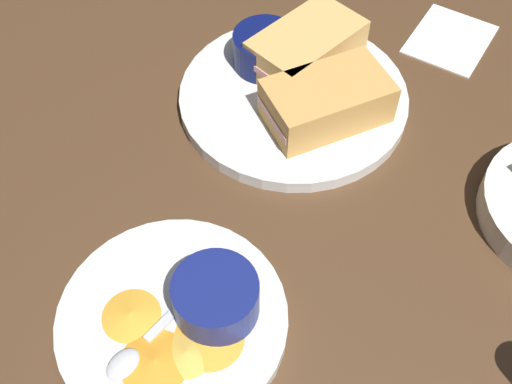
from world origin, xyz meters
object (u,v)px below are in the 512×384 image
object	(u,v)px
sandwich_half_far	(306,49)
ramekin_dark_sauce	(265,48)
plate_sandwich_main	(293,98)
spoon_by_gravy_ramekin	(134,353)
sandwich_half_near	(327,101)
ramekin_light_gravy	(216,297)
spoon_by_dark_ramekin	(287,92)
plate_chips_companion	(173,320)

from	to	relation	value
sandwich_half_far	ramekin_dark_sauce	size ratio (longest dim) A/B	1.87
plate_sandwich_main	spoon_by_gravy_ramekin	xyz separation A→B (cm)	(33.41, 8.13, 1.16)
plate_sandwich_main	sandwich_half_far	bearing A→B (deg)	-158.98
sandwich_half_near	spoon_by_gravy_ramekin	bearing A→B (deg)	5.65
sandwich_half_near	spoon_by_gravy_ramekin	xyz separation A→B (cm)	(32.63, 3.23, -2.04)
ramekin_dark_sauce	ramekin_light_gravy	xyz separation A→B (cm)	(27.60, 16.35, -0.05)
spoon_by_dark_ramekin	plate_chips_companion	world-z (taller)	spoon_by_dark_ramekin
sandwich_half_far	spoon_by_gravy_ramekin	bearing A→B (deg)	14.59
spoon_by_dark_ramekin	spoon_by_gravy_ramekin	distance (cm)	33.77
sandwich_half_far	ramekin_dark_sauce	xyz separation A→B (cm)	(2.82, -3.81, -0.16)
spoon_by_dark_ramekin	spoon_by_gravy_ramekin	bearing A→B (deg)	14.56
sandwich_half_far	spoon_by_gravy_ramekin	world-z (taller)	sandwich_half_far
ramekin_dark_sauce	spoon_by_dark_ramekin	bearing A→B (deg)	64.12
ramekin_light_gravy	plate_chips_companion	bearing A→B (deg)	-39.81
plate_sandwich_main	ramekin_light_gravy	distance (cm)	28.11
plate_sandwich_main	ramekin_light_gravy	xyz separation A→B (cm)	(25.79, 10.76, 2.99)
spoon_by_gravy_ramekin	ramekin_dark_sauce	bearing A→B (deg)	-158.73
sandwich_half_far	spoon_by_dark_ramekin	distance (cm)	5.90
spoon_by_dark_ramekin	ramekin_light_gravy	xyz separation A→B (cm)	(25.07, 11.13, 1.83)
spoon_by_dark_ramekin	plate_chips_companion	distance (cm)	29.45
plate_chips_companion	ramekin_light_gravy	xyz separation A→B (cm)	(-3.09, 2.57, 2.99)
plate_sandwich_main	ramekin_light_gravy	size ratio (longest dim) A/B	3.45
sandwich_half_far	ramekin_dark_sauce	bearing A→B (deg)	-53.51
sandwich_half_near	sandwich_half_far	size ratio (longest dim) A/B	1.07
sandwich_half_near	plate_chips_companion	distance (cm)	28.48
plate_sandwich_main	plate_chips_companion	world-z (taller)	same
plate_chips_companion	spoon_by_gravy_ramekin	size ratio (longest dim) A/B	2.09
spoon_by_gravy_ramekin	plate_sandwich_main	bearing A→B (deg)	-166.33
sandwich_half_far	spoon_by_dark_ramekin	world-z (taller)	sandwich_half_far
sandwich_half_near	plate_sandwich_main	bearing A→B (deg)	-98.98
ramekin_dark_sauce	spoon_by_dark_ramekin	world-z (taller)	ramekin_dark_sauce
spoon_by_gravy_ramekin	sandwich_half_near	bearing A→B (deg)	-174.35
spoon_by_dark_ramekin	ramekin_light_gravy	bearing A→B (deg)	23.93
ramekin_light_gravy	spoon_by_gravy_ramekin	xyz separation A→B (cm)	(7.62, -2.64, -1.83)
ramekin_dark_sauce	spoon_by_gravy_ramekin	size ratio (longest dim) A/B	0.76
sandwich_half_near	ramekin_light_gravy	distance (cm)	25.70
sandwich_half_near	spoon_by_gravy_ramekin	world-z (taller)	sandwich_half_near
plate_sandwich_main	spoon_by_gravy_ramekin	world-z (taller)	spoon_by_gravy_ramekin
plate_chips_companion	ramekin_light_gravy	world-z (taller)	ramekin_light_gravy
plate_sandwich_main	plate_chips_companion	xyz separation A→B (cm)	(28.88, 8.19, 0.00)
sandwich_half_far	ramekin_light_gravy	world-z (taller)	sandwich_half_far
ramekin_light_gravy	plate_sandwich_main	bearing A→B (deg)	-157.35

